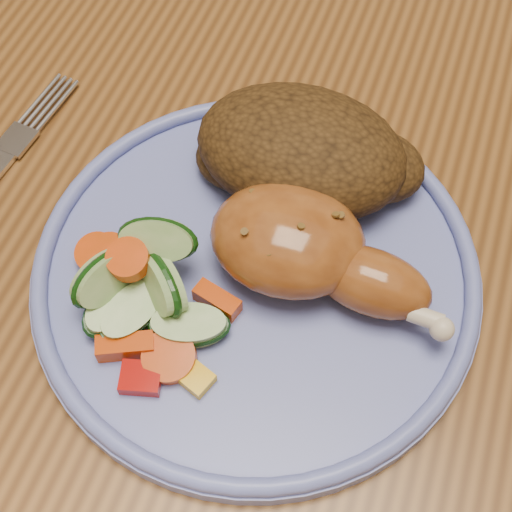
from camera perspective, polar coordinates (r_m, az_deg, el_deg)
name	(u,v)px	position (r m, az deg, el deg)	size (l,w,h in m)	color
ground	(285,461)	(1.17, 2.32, -16.07)	(4.00, 4.00, 0.00)	#4F301B
dining_table	(315,234)	(0.55, 4.74, 1.77)	(0.90, 1.40, 0.75)	brown
plate	(256,274)	(0.43, 0.00, -1.43)	(0.27, 0.27, 0.01)	#616EBE
plate_rim	(256,265)	(0.42, 0.00, -0.70)	(0.26, 0.26, 0.01)	#616EBE
chicken_leg	(308,250)	(0.40, 4.17, 0.50)	(0.15, 0.08, 0.05)	#94501F
rice_pilaf	(306,153)	(0.44, 3.99, 8.21)	(0.14, 0.10, 0.06)	#3E280F
vegetable_pile	(141,292)	(0.41, -9.19, -2.84)	(0.11, 0.10, 0.05)	#A50A05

